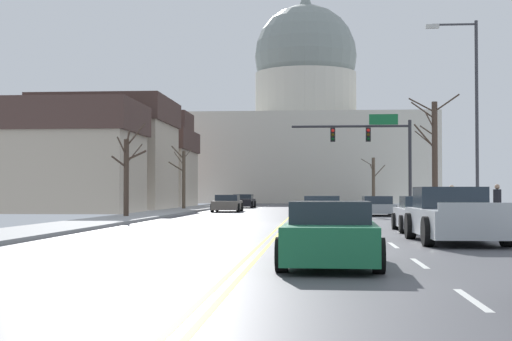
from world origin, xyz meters
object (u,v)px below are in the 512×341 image
object	(u,v)px
sedan_oncoming_01	(243,201)
sedan_near_01	(321,208)
sedan_near_02	(322,211)
sedan_near_05	(331,236)
sedan_oncoming_00	(227,204)
street_lamp_right	(470,104)
pedestrian_00	(497,201)
sedan_near_00	(377,206)
bicycle_parked	(470,214)
pickup_truck_near_04	(454,217)
signal_gantry	(375,142)
sedan_near_03	(423,215)
pedestrian_01	(452,200)

from	to	relation	value
sedan_oncoming_01	sedan_near_01	bearing A→B (deg)	-76.23
sedan_near_01	sedan_near_02	world-z (taller)	sedan_near_02
sedan_near_05	sedan_oncoming_00	xyz separation A→B (m)	(-6.70, 39.71, -0.01)
sedan_near_05	sedan_oncoming_00	distance (m)	40.28
street_lamp_right	pedestrian_00	size ratio (longest dim) A/B	5.24
sedan_oncoming_00	sedan_near_01	bearing A→B (deg)	-64.56
sedan_near_00	bicycle_parked	xyz separation A→B (m)	(3.00, -13.09, -0.08)
pedestrian_00	pickup_truck_near_04	bearing A→B (deg)	-109.22
signal_gantry	sedan_near_05	world-z (taller)	signal_gantry
sedan_near_01	bicycle_parked	distance (m)	9.56
sedan_oncoming_00	sedan_oncoming_01	size ratio (longest dim) A/B	0.94
sedan_near_05	sedan_near_00	bearing A→B (deg)	83.87
pickup_truck_near_04	street_lamp_right	bearing A→B (deg)	76.02
pedestrian_00	sedan_near_03	bearing A→B (deg)	-127.71
pickup_truck_near_04	pedestrian_01	xyz separation A→B (m)	(2.82, 16.33, 0.34)
sedan_near_01	pickup_truck_near_04	size ratio (longest dim) A/B	0.79
signal_gantry	pedestrian_00	xyz separation A→B (m)	(3.77, -17.59, -3.67)
sedan_near_05	sedan_near_01	bearing A→B (deg)	90.04
sedan_oncoming_00	pedestrian_01	xyz separation A→B (m)	(13.20, -16.08, 0.47)
sedan_near_02	sedan_near_00	bearing A→B (deg)	74.48
sedan_near_00	sedan_near_02	size ratio (longest dim) A/B	0.96
sedan_near_01	pickup_truck_near_04	bearing A→B (deg)	-78.61
sedan_near_01	bicycle_parked	xyz separation A→B (m)	(6.42, -7.09, -0.09)
sedan_oncoming_00	sedan_oncoming_01	bearing A→B (deg)	90.81
street_lamp_right	pickup_truck_near_04	bearing A→B (deg)	-103.98
sedan_near_03	pedestrian_00	world-z (taller)	pedestrian_00
pickup_truck_near_04	sedan_oncoming_01	bearing A→B (deg)	102.83
sedan_near_01	sedan_oncoming_01	xyz separation A→B (m)	(-6.88, 28.09, 0.01)
sedan_near_01	sedan_oncoming_00	world-z (taller)	sedan_oncoming_00
sedan_near_03	pickup_truck_near_04	bearing A→B (deg)	-89.43
pickup_truck_near_04	pedestrian_01	bearing A→B (deg)	80.21
street_lamp_right	sedan_near_03	size ratio (longest dim) A/B	1.92
signal_gantry	sedan_oncoming_00	xyz separation A→B (m)	(-10.36, 4.10, -4.14)
pedestrian_00	pedestrian_01	size ratio (longest dim) A/B	0.99
sedan_oncoming_01	sedan_near_03	bearing A→B (deg)	-75.48
sedan_oncoming_00	sedan_oncoming_01	xyz separation A→B (m)	(-0.20, 14.03, 0.00)
signal_gantry	sedan_near_05	bearing A→B (deg)	-95.85
sedan_oncoming_00	bicycle_parked	xyz separation A→B (m)	(13.10, -21.14, -0.09)
street_lamp_right	bicycle_parked	distance (m)	4.77
sedan_near_02	sedan_near_03	bearing A→B (deg)	-60.19
sedan_near_03	sedan_near_00	bearing A→B (deg)	90.69
sedan_near_03	pedestrian_01	xyz separation A→B (m)	(2.88, 10.52, 0.45)
bicycle_parked	pickup_truck_near_04	bearing A→B (deg)	-103.57
pickup_truck_near_04	sedan_oncoming_01	world-z (taller)	pickup_truck_near_04
signal_gantry	sedan_near_02	xyz separation A→B (m)	(-3.65, -16.19, -4.12)
street_lamp_right	bicycle_parked	bearing A→B (deg)	80.95
sedan_near_02	pedestrian_01	world-z (taller)	pedestrian_01
sedan_oncoming_01	bicycle_parked	distance (m)	37.61
sedan_oncoming_00	sedan_oncoming_01	distance (m)	14.03
signal_gantry	sedan_near_00	bearing A→B (deg)	-93.65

